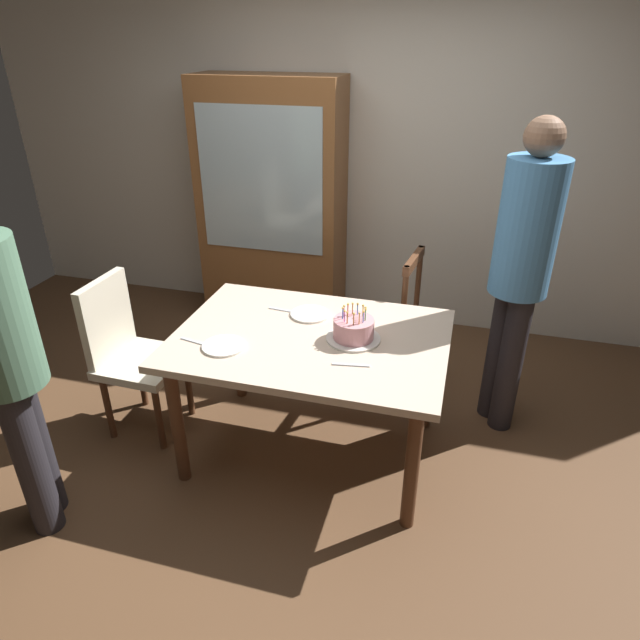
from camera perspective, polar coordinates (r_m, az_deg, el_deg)
ground at (r=3.33m, az=-0.85°, el=-13.10°), size 6.40×6.40×0.00m
back_wall at (r=4.41m, az=6.06°, el=16.15°), size 6.40×0.10×2.60m
dining_table at (r=2.94m, az=-0.94°, el=-3.25°), size 1.42×1.01×0.76m
birthday_cake at (r=2.83m, az=3.48°, el=-1.03°), size 0.28×0.28×0.18m
plate_near_celebrant at (r=2.83m, az=-9.86°, el=-2.64°), size 0.22×0.22×0.01m
plate_far_side at (r=3.09m, az=-1.03°, el=0.62°), size 0.22×0.22×0.01m
fork_near_celebrant at (r=2.90m, az=-12.72°, el=-2.21°), size 0.18×0.05×0.01m
fork_far_side at (r=3.15m, az=-3.77°, el=1.02°), size 0.18×0.03×0.01m
fork_near_guest at (r=2.64m, az=3.19°, el=-4.63°), size 0.18×0.04×0.01m
chair_spindle_back at (r=3.69m, az=6.55°, el=-0.20°), size 0.49×0.49×0.95m
chair_upholstered at (r=3.41m, az=-19.14°, el=-2.77°), size 0.46×0.45×0.95m
person_celebrant at (r=2.72m, az=-29.86°, el=-3.25°), size 0.32×0.32×1.65m
person_guest at (r=3.22m, az=20.01°, el=5.40°), size 0.32×0.32×1.81m
china_cabinet at (r=4.41m, az=-4.95°, el=11.56°), size 1.10×0.45×1.90m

